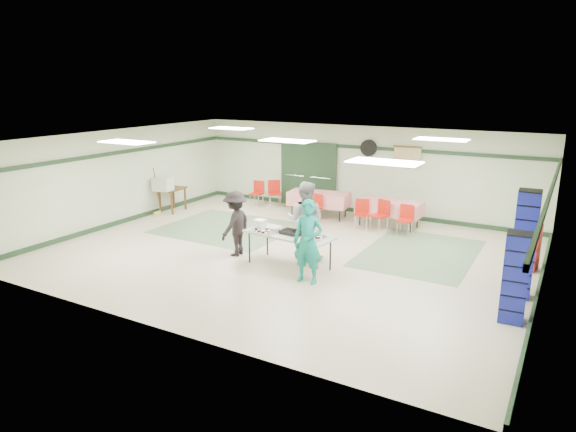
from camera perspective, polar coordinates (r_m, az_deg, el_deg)
The scene contains 42 objects.
floor at distance 12.41m, azimuth -0.06°, elevation -4.02°, with size 11.00×11.00×0.00m, color beige.
ceiling at distance 11.83m, azimuth -0.06°, elevation 8.46°, with size 11.00×11.00×0.00m, color white.
wall_back at distance 16.05m, azimuth 7.91°, elevation 5.11°, with size 11.00×11.00×0.00m, color beige.
wall_front at distance 8.56m, azimuth -15.09°, elevation -3.74°, with size 11.00×11.00×0.00m, color beige.
wall_left at distance 15.46m, azimuth -18.14°, elevation 4.15°, with size 9.00×9.00×0.00m, color beige.
wall_right at distance 10.57m, azimuth 26.88°, elevation -1.36°, with size 9.00×9.00×0.00m, color beige.
trim_back at distance 15.92m, azimuth 7.96°, elevation 7.58°, with size 11.00×0.06×0.10m, color #1D3520.
baseboard_back at distance 16.28m, azimuth 7.71°, elevation 0.61°, with size 11.00×0.06×0.12m, color #1D3520.
trim_left at distance 15.34m, azimuth -18.27°, elevation 6.72°, with size 9.00×0.06×0.10m, color #1D3520.
baseboard_left at distance 15.71m, azimuth -17.70°, elevation -0.48°, with size 9.00×0.06×0.12m, color #1D3520.
trim_right at distance 10.42m, azimuth 27.16°, elevation 2.37°, with size 9.00×0.06×0.10m, color #1D3520.
baseboard_right at distance 10.96m, azimuth 25.95°, elevation -7.84°, with size 9.00×0.06×0.12m, color #1D3520.
green_patch_a at distance 14.51m, azimuth -6.72°, elevation -1.33°, with size 3.50×3.00×0.01m, color gray.
green_patch_b at distance 12.74m, azimuth 14.41°, elevation -3.99°, with size 2.50×3.50×0.01m, color gray.
double_door_left at distance 16.96m, azimuth 0.86°, elevation 4.73°, with size 0.90×0.06×2.10m, color #969996.
double_door_right at distance 16.53m, azimuth 3.76°, elevation 4.44°, with size 0.90×0.06×2.10m, color #969996.
door_frame at distance 16.73m, azimuth 2.25°, elevation 4.58°, with size 2.00×0.03×2.15m, color #1D3520.
wall_fan at distance 15.78m, azimuth 8.94°, elevation 7.48°, with size 0.50×0.50×0.10m, color black.
scroll_banner at distance 15.43m, azimuth 13.10°, elevation 6.37°, with size 0.80×0.02×0.60m, color tan.
serving_table at distance 11.25m, azimuth 0.12°, elevation -2.16°, with size 2.09×1.05×0.76m.
sheet_tray_right at distance 10.95m, azimuth 2.57°, elevation -2.38°, with size 0.57×0.43×0.02m, color silver.
sheet_tray_mid at distance 11.40m, azimuth -0.16°, elevation -1.67°, with size 0.54×0.41×0.02m, color silver.
sheet_tray_left at distance 11.37m, azimuth -2.73°, elevation -1.73°, with size 0.58×0.44×0.02m, color silver.
baking_pan at distance 11.19m, azimuth 0.49°, elevation -1.83°, with size 0.51×0.32×0.08m, color black.
foam_box_stack at distance 11.58m, azimuth -3.16°, elevation -0.92°, with size 0.24×0.22×0.22m, color white.
volunteer_teal at distance 10.33m, azimuth 2.23°, elevation -2.88°, with size 0.63×0.41×1.73m, color #127F75.
volunteer_grey at distance 11.75m, azimuth 1.91°, elevation -0.50°, with size 0.88×0.69×1.81m, color gray.
volunteer_dark at distance 12.06m, azimuth -5.86°, elevation -0.84°, with size 0.99×0.57×1.54m, color black.
dining_table_a at distance 14.71m, azimuth 11.16°, elevation 0.99°, with size 1.80×0.83×0.77m.
dining_table_b at distance 15.52m, azimuth 3.44°, elevation 1.95°, with size 1.89×1.02×0.77m.
chair_a at distance 14.20m, azimuth 10.34°, elevation 0.40°, with size 0.53×0.53×0.88m.
chair_b at distance 14.39m, azimuth 8.20°, elevation 0.56°, with size 0.49×0.49×0.83m.
chair_c at distance 14.01m, azimuth 12.95°, elevation -0.08°, with size 0.39×0.39×0.82m.
chair_d at distance 14.96m, azimuth 3.02°, elevation 1.23°, with size 0.46×0.46×0.83m.
chair_loose_a at distance 16.78m, azimuth -1.51°, elevation 2.82°, with size 0.57×0.57×0.87m.
chair_loose_b at distance 16.91m, azimuth -3.39°, elevation 2.82°, with size 0.41×0.41×0.84m.
crate_stack_blue_a at distance 10.56m, azimuth 24.77°, elevation -2.89°, with size 0.40×0.40×2.08m, color #1A239E.
crate_stack_red at distance 12.32m, azimuth 25.24°, elevation -3.15°, with size 0.39×0.39×1.01m, color maroon.
crate_stack_blue_b at distance 9.49m, azimuth 23.92°, elevation -6.30°, with size 0.40×0.40×1.58m, color #1A239E.
printer_table at distance 16.55m, azimuth -12.74°, elevation 2.66°, with size 0.65×0.92×0.74m.
office_printer at distance 16.21m, azimuth -13.73°, elevation 3.49°, with size 0.52×0.46×0.41m, color beige.
broom at distance 16.17m, azimuth -14.33°, elevation 2.73°, with size 0.03×0.03×1.46m, color brown.
Camera 1 is at (5.79, -10.23, 3.98)m, focal length 32.00 mm.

